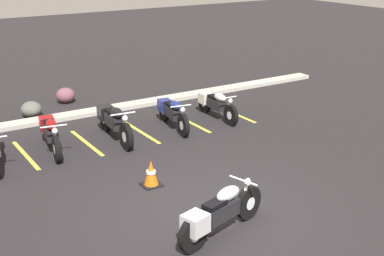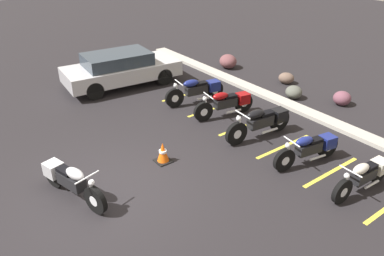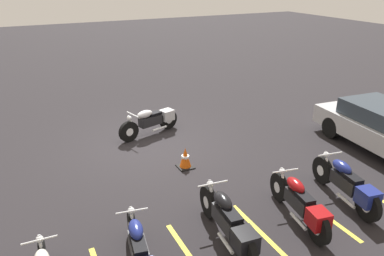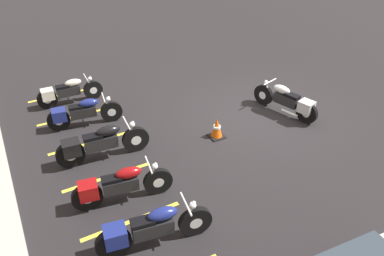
{
  "view_description": "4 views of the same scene",
  "coord_description": "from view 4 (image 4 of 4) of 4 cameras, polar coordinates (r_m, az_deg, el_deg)",
  "views": [
    {
      "loc": [
        -5.11,
        -7.34,
        4.8
      ],
      "look_at": [
        1.11,
        2.46,
        0.77
      ],
      "focal_mm": 50.0,
      "sensor_mm": 36.0,
      "label": 1
    },
    {
      "loc": [
        6.64,
        -2.56,
        5.32
      ],
      "look_at": [
        -0.41,
        2.64,
        0.68
      ],
      "focal_mm": 35.0,
      "sensor_mm": 36.0,
      "label": 2
    },
    {
      "loc": [
        3.26,
        9.51,
        4.72
      ],
      "look_at": [
        -0.78,
        1.3,
        0.89
      ],
      "focal_mm": 35.0,
      "sensor_mm": 36.0,
      "label": 3
    },
    {
      "loc": [
        -7.35,
        6.28,
        5.71
      ],
      "look_at": [
        -1.17,
        2.87,
        1.09
      ],
      "focal_mm": 35.0,
      "sensor_mm": 36.0,
      "label": 4
    }
  ],
  "objects": [
    {
      "name": "stall_line_5",
      "position": [
        12.83,
        -19.18,
        4.82
      ],
      "size": [
        0.1,
        2.1,
        0.0
      ],
      "primitive_type": "cube",
      "color": "gold",
      "rests_on": "ground"
    },
    {
      "name": "parked_bike_4",
      "position": [
        12.04,
        -18.56,
        5.26
      ],
      "size": [
        0.55,
        1.98,
        0.78
      ],
      "rotation": [
        0.0,
        0.0,
        -1.61
      ],
      "color": "black",
      "rests_on": "ground"
    },
    {
      "name": "motorcycle_silver_featured",
      "position": [
        11.19,
        14.42,
        4.03
      ],
      "size": [
        2.09,
        0.85,
        0.84
      ],
      "rotation": [
        0.0,
        0.0,
        0.27
      ],
      "color": "black",
      "rests_on": "ground"
    },
    {
      "name": "parked_bike_0",
      "position": [
        7.07,
        -6.54,
        -14.99
      ],
      "size": [
        0.73,
        2.2,
        0.87
      ],
      "rotation": [
        0.0,
        0.0,
        -1.73
      ],
      "color": "black",
      "rests_on": "ground"
    },
    {
      "name": "concrete_curb",
      "position": [
        9.29,
        -27.06,
        -8.65
      ],
      "size": [
        18.0,
        0.5,
        0.12
      ],
      "primitive_type": "cube",
      "color": "#A8A399",
      "rests_on": "ground"
    },
    {
      "name": "ground",
      "position": [
        11.22,
        10.02,
        2.06
      ],
      "size": [
        60.0,
        60.0,
        0.0
      ],
      "primitive_type": "plane",
      "color": "black"
    },
    {
      "name": "stall_line_4",
      "position": [
        11.48,
        -17.51,
        1.69
      ],
      "size": [
        0.1,
        2.1,
        0.0
      ],
      "primitive_type": "cube",
      "color": "gold",
      "rests_on": "ground"
    },
    {
      "name": "stall_line_3",
      "position": [
        10.19,
        -15.43,
        -2.26
      ],
      "size": [
        0.1,
        2.1,
        0.0
      ],
      "primitive_type": "cube",
      "color": "gold",
      "rests_on": "ground"
    },
    {
      "name": "stall_line_1",
      "position": [
        7.87,
        -9.15,
        -13.82
      ],
      "size": [
        0.1,
        2.1,
        0.0
      ],
      "primitive_type": "cube",
      "color": "gold",
      "rests_on": "ground"
    },
    {
      "name": "parked_bike_2",
      "position": [
        9.28,
        -14.07,
        -2.28
      ],
      "size": [
        0.65,
        2.28,
        0.9
      ],
      "rotation": [
        0.0,
        0.0,
        -1.66
      ],
      "color": "black",
      "rests_on": "ground"
    },
    {
      "name": "stall_line_2",
      "position": [
        8.97,
        -12.73,
        -7.31
      ],
      "size": [
        0.1,
        2.1,
        0.0
      ],
      "primitive_type": "cube",
      "color": "gold",
      "rests_on": "ground"
    },
    {
      "name": "parked_bike_3",
      "position": [
        10.74,
        -16.56,
        2.24
      ],
      "size": [
        0.68,
        2.04,
        0.81
      ],
      "rotation": [
        0.0,
        0.0,
        -1.73
      ],
      "color": "black",
      "rests_on": "ground"
    },
    {
      "name": "traffic_cone",
      "position": [
        9.96,
        3.8,
        -0.07
      ],
      "size": [
        0.4,
        0.4,
        0.56
      ],
      "color": "black",
      "rests_on": "ground"
    },
    {
      "name": "parked_bike_1",
      "position": [
        8.02,
        -11.26,
        -8.6
      ],
      "size": [
        0.72,
        2.13,
        0.84
      ],
      "rotation": [
        0.0,
        0.0,
        -1.74
      ],
      "color": "black",
      "rests_on": "ground"
    }
  ]
}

